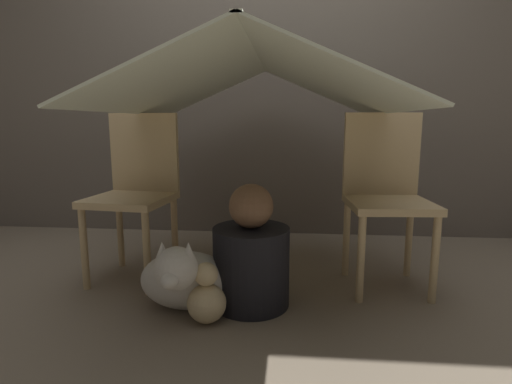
{
  "coord_description": "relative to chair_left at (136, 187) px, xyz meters",
  "views": [
    {
      "loc": [
        0.18,
        -1.87,
        0.84
      ],
      "look_at": [
        0.0,
        0.11,
        0.49
      ],
      "focal_mm": 28.0,
      "sensor_mm": 36.0,
      "label": 1
    }
  ],
  "objects": [
    {
      "name": "chair_left",
      "position": [
        0.0,
        0.0,
        0.0
      ],
      "size": [
        0.44,
        0.44,
        0.89
      ],
      "rotation": [
        0.0,
        0.0,
        -0.11
      ],
      "color": "#D1B27F",
      "rests_on": "ground_plane"
    },
    {
      "name": "wall_back",
      "position": [
        0.66,
        0.93,
        0.76
      ],
      "size": [
        7.0,
        0.05,
        2.5
      ],
      "color": "#6B6056",
      "rests_on": "ground_plane"
    },
    {
      "name": "floor_cushion",
      "position": [
        0.48,
        -0.13,
        -0.44
      ],
      "size": [
        0.39,
        0.31,
        0.1
      ],
      "color": "#CC664C",
      "rests_on": "ground_plane"
    },
    {
      "name": "ground_plane",
      "position": [
        0.66,
        -0.18,
        -0.49
      ],
      "size": [
        8.8,
        8.8,
        0.0
      ],
      "primitive_type": "plane",
      "color": "gray"
    },
    {
      "name": "sheet_canopy",
      "position": [
        0.66,
        -0.07,
        0.54
      ],
      "size": [
        1.33,
        1.41,
        0.3
      ],
      "color": "silver"
    },
    {
      "name": "dog",
      "position": [
        0.37,
        -0.41,
        -0.34
      ],
      "size": [
        0.42,
        0.41,
        0.36
      ],
      "color": "silver",
      "rests_on": "ground_plane"
    },
    {
      "name": "person_front",
      "position": [
        0.65,
        -0.32,
        -0.26
      ],
      "size": [
        0.35,
        0.35,
        0.57
      ],
      "color": "black",
      "rests_on": "ground_plane"
    },
    {
      "name": "chair_right",
      "position": [
        1.31,
        0.0,
        0.0
      ],
      "size": [
        0.42,
        0.42,
        0.89
      ],
      "rotation": [
        0.0,
        0.0,
        0.06
      ],
      "color": "#D1B27F",
      "rests_on": "ground_plane"
    },
    {
      "name": "plush_toy",
      "position": [
        0.48,
        -0.5,
        -0.38
      ],
      "size": [
        0.17,
        0.17,
        0.26
      ],
      "color": "beige",
      "rests_on": "ground_plane"
    }
  ]
}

